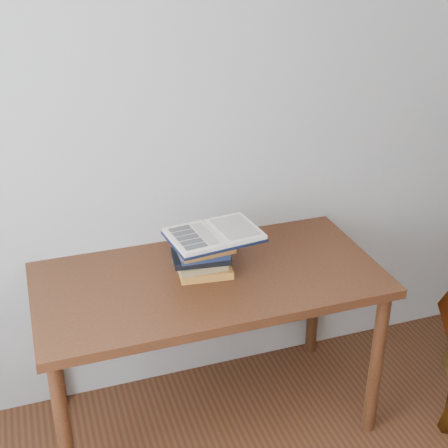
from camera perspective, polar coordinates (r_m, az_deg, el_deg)
name	(u,v)px	position (r m, az deg, el deg)	size (l,w,h in m)	color
room_shell	(348,278)	(1.16, 11.23, -4.82)	(3.54, 3.54, 2.62)	#ADABA3
desk	(209,294)	(2.77, -1.37, -6.42)	(1.51, 0.75, 0.81)	#4E2913
book_stack	(202,256)	(2.69, -1.98, -2.94)	(0.27, 0.21, 0.18)	#B37528
open_book	(214,235)	(2.64, -0.90, -0.97)	(0.41, 0.31, 0.03)	black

